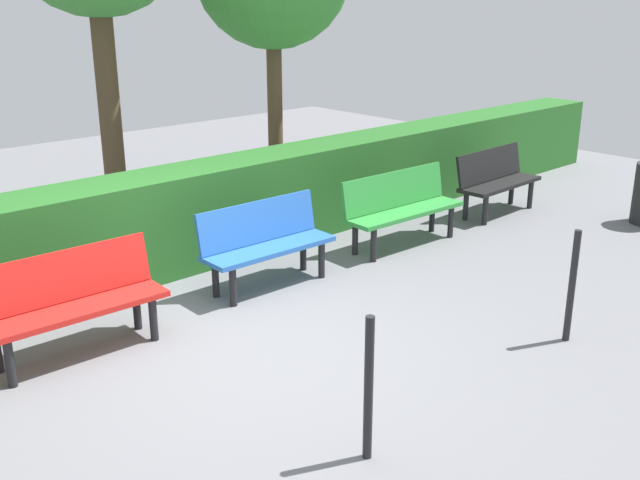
{
  "coord_description": "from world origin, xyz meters",
  "views": [
    {
      "loc": [
        3.3,
        4.62,
        2.87
      ],
      "look_at": [
        -1.34,
        -0.4,
        0.55
      ],
      "focal_mm": 41.3,
      "sensor_mm": 36.0,
      "label": 1
    }
  ],
  "objects_px": {
    "bench_black": "(496,178)",
    "bench_red": "(71,299)",
    "bench_green": "(401,205)",
    "bench_blue": "(265,240)"
  },
  "relations": [
    {
      "from": "bench_black",
      "to": "bench_red",
      "type": "distance_m",
      "value": 6.01
    },
    {
      "from": "bench_black",
      "to": "bench_red",
      "type": "bearing_deg",
      "value": -1.43
    },
    {
      "from": "bench_green",
      "to": "bench_red",
      "type": "bearing_deg",
      "value": 2.34
    },
    {
      "from": "bench_black",
      "to": "bench_red",
      "type": "height_order",
      "value": "same"
    },
    {
      "from": "bench_green",
      "to": "bench_blue",
      "type": "bearing_deg",
      "value": -0.13
    },
    {
      "from": "bench_black",
      "to": "bench_green",
      "type": "relative_size",
      "value": 0.87
    },
    {
      "from": "bench_blue",
      "to": "bench_red",
      "type": "xyz_separation_m",
      "value": [
        2.1,
        0.09,
        0.0
      ]
    },
    {
      "from": "bench_black",
      "to": "bench_green",
      "type": "distance_m",
      "value": 1.93
    },
    {
      "from": "bench_blue",
      "to": "bench_red",
      "type": "height_order",
      "value": "same"
    },
    {
      "from": "bench_black",
      "to": "bench_blue",
      "type": "height_order",
      "value": "same"
    }
  ]
}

